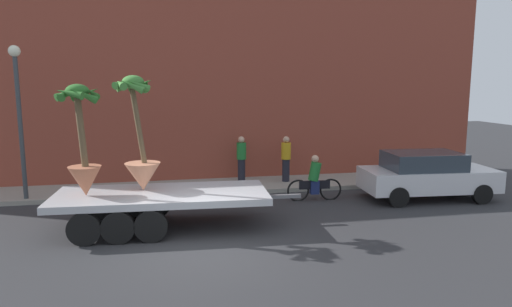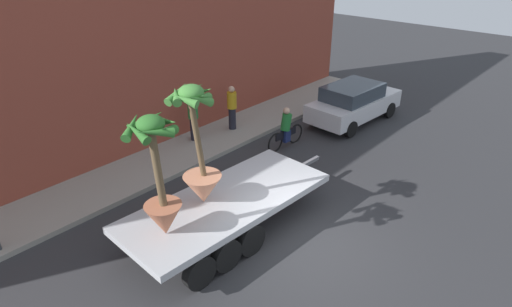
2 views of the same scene
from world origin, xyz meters
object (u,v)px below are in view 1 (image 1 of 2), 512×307
(street_lamp, at_px, (18,103))
(potted_palm_rear, at_px, (140,148))
(potted_palm_middle, at_px, (83,149))
(pedestrian_far_left, at_px, (286,158))
(cyclist, at_px, (315,180))
(flatbed_trailer, at_px, (152,201))
(parked_car, at_px, (427,175))
(pedestrian_near_gate, at_px, (241,158))

(street_lamp, bearing_deg, potted_palm_rear, -39.25)
(potted_palm_middle, bearing_deg, pedestrian_far_left, 33.57)
(potted_palm_rear, xyz_separation_m, cyclist, (5.43, 1.63, -1.48))
(potted_palm_rear, bearing_deg, flatbed_trailer, -49.03)
(potted_palm_rear, distance_m, potted_palm_middle, 1.43)
(cyclist, bearing_deg, potted_palm_rear, -163.32)
(potted_palm_middle, distance_m, street_lamp, 4.32)
(cyclist, xyz_separation_m, parked_car, (3.70, -0.56, 0.16))
(potted_palm_rear, relative_size, street_lamp, 0.63)
(parked_car, distance_m, pedestrian_far_left, 4.98)
(potted_palm_middle, bearing_deg, parked_car, 7.57)
(potted_palm_middle, bearing_deg, flatbed_trailer, 0.38)
(parked_car, relative_size, street_lamp, 0.92)
(potted_palm_rear, distance_m, street_lamp, 5.03)
(pedestrian_near_gate, bearing_deg, parked_car, -29.49)
(potted_palm_middle, relative_size, pedestrian_far_left, 1.66)
(cyclist, height_order, street_lamp, street_lamp)
(parked_car, relative_size, pedestrian_far_left, 2.59)
(potted_palm_rear, distance_m, cyclist, 5.86)
(parked_car, bearing_deg, pedestrian_far_left, 144.45)
(cyclist, xyz_separation_m, street_lamp, (-9.23, 1.48, 2.56))
(flatbed_trailer, height_order, pedestrian_far_left, pedestrian_far_left)
(flatbed_trailer, height_order, potted_palm_middle, potted_palm_middle)
(pedestrian_far_left, relative_size, street_lamp, 0.35)
(flatbed_trailer, relative_size, cyclist, 3.59)
(potted_palm_middle, xyz_separation_m, parked_car, (10.52, 1.40, -1.36))
(flatbed_trailer, relative_size, pedestrian_far_left, 3.86)
(street_lamp, bearing_deg, potted_palm_middle, -54.92)
(parked_car, bearing_deg, potted_palm_middle, -172.43)
(potted_palm_middle, height_order, cyclist, potted_palm_middle)
(potted_palm_middle, bearing_deg, cyclist, 16.02)
(cyclist, relative_size, street_lamp, 0.38)
(flatbed_trailer, relative_size, potted_palm_middle, 2.33)
(cyclist, bearing_deg, potted_palm_middle, -163.98)
(potted_palm_rear, bearing_deg, pedestrian_far_left, 37.95)
(potted_palm_middle, relative_size, parked_car, 0.64)
(potted_palm_rear, xyz_separation_m, pedestrian_near_gate, (3.44, 4.29, -1.10))
(potted_palm_rear, bearing_deg, cyclist, 16.68)
(potted_palm_middle, xyz_separation_m, pedestrian_far_left, (6.47, 4.29, -1.14))
(pedestrian_far_left, bearing_deg, pedestrian_near_gate, 168.79)
(cyclist, bearing_deg, street_lamp, 170.92)
(pedestrian_near_gate, bearing_deg, cyclist, -53.15)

